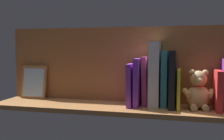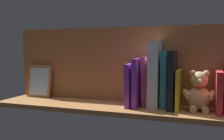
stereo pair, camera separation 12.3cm
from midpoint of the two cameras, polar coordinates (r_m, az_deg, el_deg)
The scene contains 12 objects.
ground_plane at distance 125.94cm, azimuth 2.83°, elevation -8.11°, with size 115.15×25.54×2.20cm, color #9E6B3D.
shelf_back_panel at distance 133.21cm, azimuth 4.16°, elevation 1.21°, with size 115.15×1.50×37.53cm, color #955A31.
book_1 at distance 121.07cm, azimuth 24.90°, elevation -4.32°, with size 2.55×15.83×17.43cm, color red.
teddy_bear at distance 120.99cm, azimuth 21.14°, elevation -4.70°, with size 14.16×11.61×17.48cm.
book_2 at distance 120.74cm, azimuth 17.09°, elevation -4.09°, with size 1.36×15.52×17.55cm, color yellow.
book_3 at distance 120.70cm, azimuth 15.78°, elevation -2.08°, with size 2.72×14.81×25.83cm, color black.
book_4 at distance 123.01cm, azimuth 14.19°, elevation -1.97°, with size 2.72×10.72×25.66cm, color teal.
dictionary_thick_white at distance 122.86cm, azimuth 12.04°, elevation -0.93°, with size 4.85×11.41×29.94cm, color white.
book_5 at distance 124.78cm, azimuth 10.06°, elevation -2.44°, with size 2.30×9.78×22.92cm, color #B23F72.
book_6 at distance 123.06cm, azimuth 8.43°, elevation -2.70°, with size 2.29×14.53×22.16cm, color purple.
book_7 at distance 123.44cm, azimuth 6.98°, elevation -3.23°, with size 2.20×15.34×19.74cm, color purple.
picture_frame_leaning at distance 149.27cm, azimuth -13.15°, elevation -2.41°, with size 13.85×4.30×17.65cm.
Camera 2 is at (-41.11, 115.96, 26.50)cm, focal length 42.22 mm.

